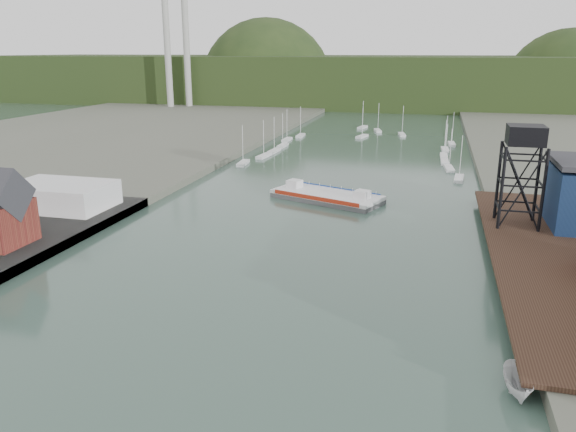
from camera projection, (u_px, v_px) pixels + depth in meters
The scene contains 9 objects.
ground at pixel (148, 420), 46.33m from camera, with size 600.00×600.00×0.00m, color #294037.
east_pier at pixel (542, 254), 78.55m from camera, with size 14.00×70.00×2.45m.
white_shed at pixel (61, 195), 102.29m from camera, with size 18.00×12.00×4.50m, color silver.
lift_tower at pixel (525, 142), 87.18m from camera, with size 6.50×6.50×16.00m.
marina_sailboats at pixel (363, 147), 174.63m from camera, with size 57.71×92.65×0.90m.
smokestacks at pixel (177, 48), 279.16m from camera, with size 11.20×8.20×60.00m.
distant_hills at pixel (393, 84), 323.85m from camera, with size 500.00×120.00×80.00m.
chain_ferry at pixel (327, 196), 113.56m from camera, with size 23.83×16.04×3.19m.
motorboat at pixel (518, 384), 49.37m from camera, with size 2.15×5.72×2.21m, color silver.
Camera 1 is at (21.27, -35.39, 29.32)m, focal length 35.00 mm.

